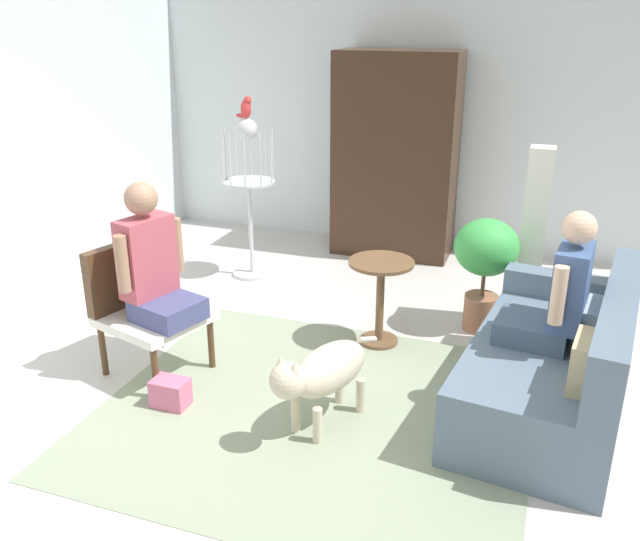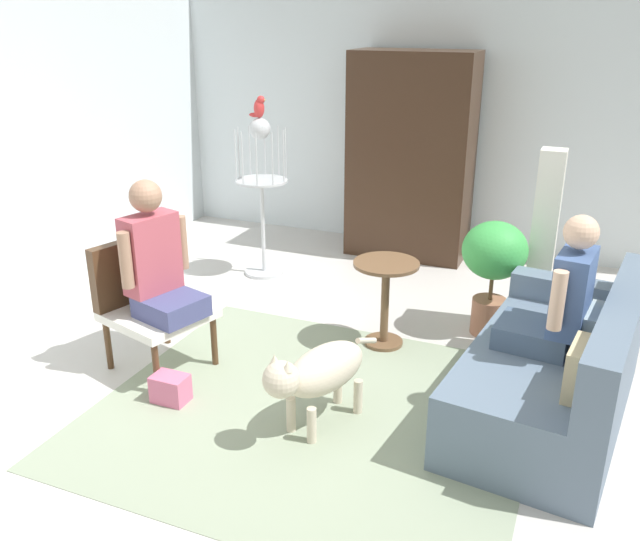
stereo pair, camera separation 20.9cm
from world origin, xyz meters
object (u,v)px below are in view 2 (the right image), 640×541
Objects in this scene: column_lamp at (543,244)px; couch at (558,373)px; potted_plant at (494,261)px; person_on_armchair at (156,261)px; bird_cage_stand at (262,185)px; armchair at (146,296)px; person_on_couch at (559,300)px; armoire_cabinet at (411,157)px; parrot at (259,107)px; dog at (319,372)px; handbag at (170,389)px; round_end_table at (385,292)px.

couch is at bearing -78.69° from column_lamp.
column_lamp is at bearing 36.35° from potted_plant.
column_lamp is (2.28, 1.64, -0.09)m from person_on_armchair.
armchair is at bearing -88.62° from bird_cage_stand.
couch is at bearing 8.90° from person_on_armchair.
armoire_cabinet is (-1.59, 2.56, 0.22)m from person_on_couch.
column_lamp is at bearing 35.73° from person_on_armchair.
potted_plant is at bearing 32.84° from armchair.
armchair is at bearing -88.63° from parrot.
armchair is 2.91m from column_lamp.
person_on_couch is 0.93× the size of dog.
potted_plant is (2.15, -0.46, -0.26)m from bird_cage_stand.
person_on_armchair is at bearing -171.25° from person_on_couch.
armchair is 0.71m from handbag.
armoire_cabinet is (-1.08, 1.54, 0.41)m from potted_plant.
handbag is at bearing -173.23° from dog.
bird_cage_stand is (-1.44, 2.10, 0.48)m from dog.
armoire_cabinet reaches higher than round_end_table.
armoire_cabinet is at bearing 124.99° from potted_plant.
dog reaches higher than handbag.
parrot is 0.21× the size of potted_plant.
bird_cage_stand is at bearing 174.68° from column_lamp.
round_end_table is at bearing 157.08° from couch.
couch is at bearing -22.92° from round_end_table.
potted_plant is at bearing -12.07° from parrot.
round_end_table reaches higher than handbag.
round_end_table is (1.43, 0.88, -0.08)m from armchair.
couch is 1.28× the size of column_lamp.
parrot reaches higher than potted_plant.
round_end_table is 0.45× the size of bird_cage_stand.
person_on_armchair is (0.15, -0.04, 0.29)m from armchair.
armoire_cabinet is (-0.36, 3.18, 0.63)m from dog.
armchair is 1.68m from round_end_table.
armchair is at bearing -147.16° from potted_plant.
column_lamp reaches higher than potted_plant.
dog is 0.61× the size of bird_cage_stand.
column_lamp is at bearing -5.32° from bird_cage_stand.
armchair is at bearing -172.51° from couch.
person_on_armchair is 2.42m from potted_plant.
dog is at bearing -118.75° from column_lamp.
handbag is at bearing -161.61° from couch.
bird_cage_stand is 7.67× the size of parrot.
bird_cage_stand is at bearing 147.32° from round_end_table.
person_on_armchair is at bearing -84.11° from bird_cage_stand.
potted_plant is 0.63× the size of column_lamp.
armoire_cabinet is at bearing 121.83° from person_on_couch.
round_end_table is 0.73× the size of potted_plant.
armoire_cabinet is (1.04, 2.90, 0.49)m from armchair.
parrot is at bearing 95.89° from person_on_armchair.
handbag is (-1.99, -1.99, -0.60)m from column_lamp.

